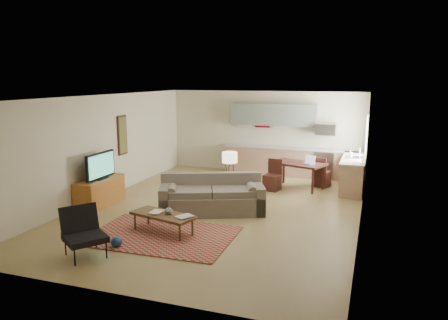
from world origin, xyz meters
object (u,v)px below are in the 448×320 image
at_px(coffee_table, 163,223).
at_px(dining_table, 297,175).
at_px(armchair, 85,233).
at_px(tv_credenza, 100,192).
at_px(sofa, 212,194).
at_px(console_table, 230,191).

distance_m(coffee_table, dining_table, 4.98).
xyz_separation_m(armchair, dining_table, (2.70, 6.11, -0.06)).
bearing_deg(tv_credenza, sofa, 6.32).
relative_size(sofa, dining_table, 1.70).
xyz_separation_m(coffee_table, armchair, (-0.75, -1.53, 0.23)).
relative_size(armchair, console_table, 1.16).
distance_m(armchair, tv_credenza, 3.31).
distance_m(sofa, armchair, 3.39).
distance_m(armchair, dining_table, 6.68).
distance_m(coffee_table, tv_credenza, 2.77).
xyz_separation_m(sofa, coffee_table, (-0.44, -1.64, -0.23)).
bearing_deg(sofa, tv_credenza, 163.81).
xyz_separation_m(coffee_table, dining_table, (1.95, 4.58, 0.17)).
distance_m(coffee_table, console_table, 2.41).
relative_size(sofa, coffee_table, 1.83).
distance_m(tv_credenza, dining_table, 5.46).
bearing_deg(armchair, console_table, 15.82).
height_order(sofa, armchair, armchair).
height_order(coffee_table, console_table, console_table).
height_order(armchair, console_table, armchair).
bearing_deg(sofa, armchair, -133.07).
relative_size(coffee_table, tv_credenza, 0.96).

